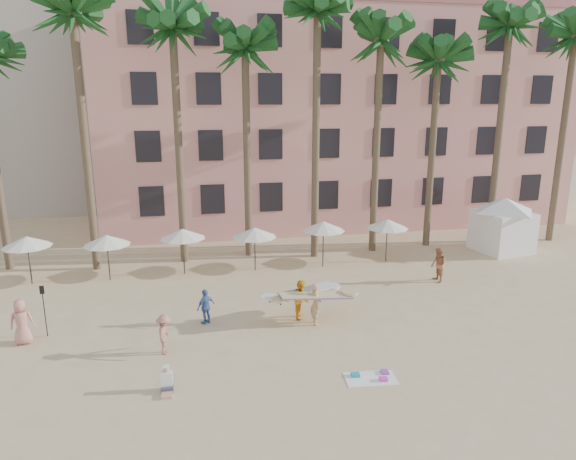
# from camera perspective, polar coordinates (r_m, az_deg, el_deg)

# --- Properties ---
(ground) EXTENTS (120.00, 120.00, 0.00)m
(ground) POSITION_cam_1_polar(r_m,az_deg,el_deg) (18.73, 4.69, -16.53)
(ground) COLOR #D1B789
(ground) RESTS_ON ground
(pink_hotel) EXTENTS (35.00, 14.00, 16.00)m
(pink_hotel) POSITION_cam_1_polar(r_m,az_deg,el_deg) (43.02, 4.62, 12.25)
(pink_hotel) COLOR #EB9D8F
(pink_hotel) RESTS_ON ground
(palm_row) EXTENTS (44.40, 5.40, 16.30)m
(palm_row) POSITION_cam_1_polar(r_m,az_deg,el_deg) (31.01, -1.76, 20.64)
(palm_row) COLOR brown
(palm_row) RESTS_ON ground
(umbrella_row) EXTENTS (22.50, 2.70, 2.73)m
(umbrella_row) POSITION_cam_1_polar(r_m,az_deg,el_deg) (28.90, -7.67, -0.30)
(umbrella_row) COLOR #332B23
(umbrella_row) RESTS_ON ground
(cabana) EXTENTS (5.18, 5.18, 3.50)m
(cabana) POSITION_cam_1_polar(r_m,az_deg,el_deg) (35.59, 22.81, 1.05)
(cabana) COLOR white
(cabana) RESTS_ON ground
(beach_towel) EXTENTS (1.88, 1.16, 0.14)m
(beach_towel) POSITION_cam_1_polar(r_m,az_deg,el_deg) (19.13, 9.29, -15.85)
(beach_towel) COLOR white
(beach_towel) RESTS_ON ground
(carrier_yellow) EXTENTS (3.24, 0.98, 1.88)m
(carrier_yellow) POSITION_cam_1_polar(r_m,az_deg,el_deg) (22.55, 3.10, -7.93)
(carrier_yellow) COLOR tan
(carrier_yellow) RESTS_ON ground
(carrier_white) EXTENTS (3.20, 1.48, 1.77)m
(carrier_white) POSITION_cam_1_polar(r_m,az_deg,el_deg) (23.19, 1.51, -7.52)
(carrier_white) COLOR orange
(carrier_white) RESTS_ON ground
(beachgoers) EXTENTS (20.61, 6.41, 1.89)m
(beachgoers) POSITION_cam_1_polar(r_m,az_deg,el_deg) (23.13, -5.34, -7.82)
(beachgoers) COLOR #AE6F5D
(beachgoers) RESTS_ON ground
(paddle) EXTENTS (0.18, 0.04, 2.23)m
(paddle) POSITION_cam_1_polar(r_m,az_deg,el_deg) (23.51, -25.51, -7.48)
(paddle) COLOR black
(paddle) RESTS_ON ground
(seated_man) EXTENTS (0.41, 0.71, 0.92)m
(seated_man) POSITION_cam_1_polar(r_m,az_deg,el_deg) (18.47, -13.31, -16.23)
(seated_man) COLOR #3F3F4C
(seated_man) RESTS_ON ground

